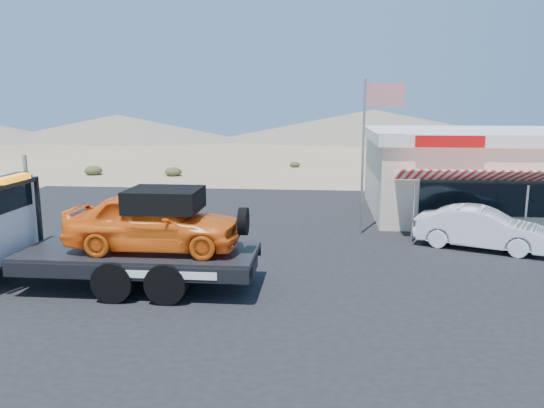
{
  "coord_description": "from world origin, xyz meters",
  "views": [
    {
      "loc": [
        3.14,
        -16.21,
        5.15
      ],
      "look_at": [
        1.34,
        2.68,
        1.5
      ],
      "focal_mm": 35.0,
      "sensor_mm": 36.0,
      "label": 1
    }
  ],
  "objects_px": {
    "tow_truck": "(79,228)",
    "jerky_store": "(482,172)",
    "flagpole": "(370,139)",
    "white_sedan": "(481,228)"
  },
  "relations": [
    {
      "from": "tow_truck",
      "to": "jerky_store",
      "type": "bearing_deg",
      "value": 38.67
    },
    {
      "from": "tow_truck",
      "to": "flagpole",
      "type": "bearing_deg",
      "value": 38.59
    },
    {
      "from": "tow_truck",
      "to": "flagpole",
      "type": "relative_size",
      "value": 1.56
    },
    {
      "from": "white_sedan",
      "to": "flagpole",
      "type": "relative_size",
      "value": 0.74
    },
    {
      "from": "tow_truck",
      "to": "flagpole",
      "type": "distance_m",
      "value": 11.15
    },
    {
      "from": "tow_truck",
      "to": "flagpole",
      "type": "height_order",
      "value": "flagpole"
    },
    {
      "from": "tow_truck",
      "to": "white_sedan",
      "type": "relative_size",
      "value": 2.09
    },
    {
      "from": "jerky_store",
      "to": "flagpole",
      "type": "bearing_deg",
      "value": -141.21
    },
    {
      "from": "jerky_store",
      "to": "tow_truck",
      "type": "bearing_deg",
      "value": -141.33
    },
    {
      "from": "white_sedan",
      "to": "tow_truck",
      "type": "bearing_deg",
      "value": 134.48
    }
  ]
}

